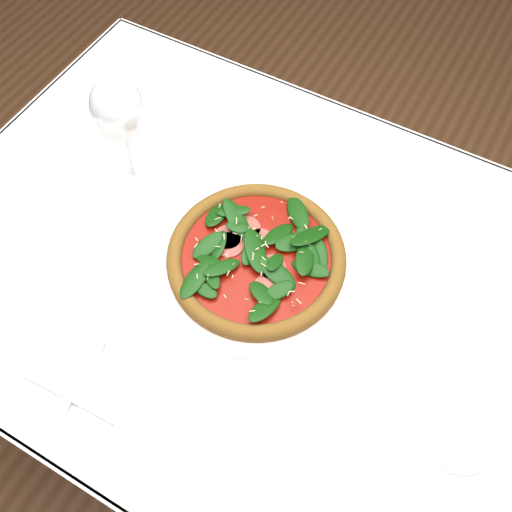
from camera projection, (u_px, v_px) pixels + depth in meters
The scene contains 8 objects.
ground at pixel (268, 410), 1.55m from camera, with size 6.00×6.00×0.00m, color brown.
dining_table at pixel (274, 305), 1.00m from camera, with size 1.21×0.81×0.75m.
plate at pixel (256, 262), 0.92m from camera, with size 0.33×0.33×0.01m.
pizza at pixel (256, 256), 0.90m from camera, with size 0.38×0.38×0.04m.
wine_glass at pixel (119, 112), 0.89m from camera, with size 0.09×0.09×0.21m.
napkin at pixel (82, 377), 0.82m from camera, with size 0.16×0.07×0.01m, color white.
fork at pixel (91, 357), 0.82m from camera, with size 0.04×0.16×0.00m.
saucer_near at pixel (457, 426), 0.78m from camera, with size 0.13×0.13×0.01m.
Camera 1 is at (0.19, -0.40, 1.55)m, focal length 40.00 mm.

